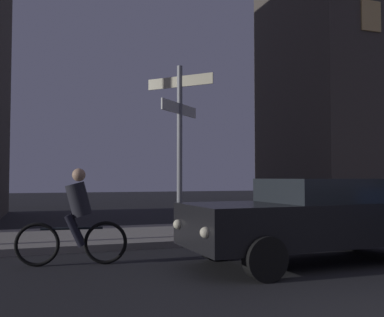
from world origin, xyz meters
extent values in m
cube|color=gray|center=(0.00, 7.38, 0.07)|extent=(40.00, 3.22, 0.14)
cylinder|color=gray|center=(-0.78, 6.21, 2.04)|extent=(0.12, 0.12, 3.79)
cube|color=beige|center=(-0.78, 6.21, 3.58)|extent=(1.16, 1.16, 0.24)
cube|color=white|center=(-0.78, 6.21, 2.97)|extent=(1.13, 1.13, 0.24)
cube|color=black|center=(0.84, 3.50, 0.69)|extent=(4.65, 1.91, 0.68)
cube|color=#23282D|center=(1.28, 3.52, 1.23)|extent=(2.53, 1.66, 0.40)
cylinder|color=black|center=(-0.62, 2.58, 0.32)|extent=(0.65, 0.26, 0.64)
cylinder|color=black|center=(-0.71, 4.24, 0.32)|extent=(0.65, 0.26, 0.64)
cylinder|color=black|center=(2.29, 4.41, 0.32)|extent=(0.65, 0.26, 0.64)
sphere|color=#F9EFCC|center=(-1.43, 2.80, 0.69)|extent=(0.16, 0.16, 0.16)
sphere|color=#F9EFCC|center=(-1.49, 3.93, 0.69)|extent=(0.16, 0.16, 0.16)
torus|color=black|center=(-3.67, 4.69, 0.36)|extent=(0.72, 0.16, 0.72)
torus|color=black|center=(-2.59, 4.53, 0.36)|extent=(0.72, 0.16, 0.72)
cylinder|color=black|center=(-3.13, 4.61, 0.61)|extent=(1.00, 0.18, 0.04)
cylinder|color=#26262D|center=(-3.03, 4.59, 1.08)|extent=(0.49, 0.38, 0.61)
sphere|color=tan|center=(-3.03, 4.59, 1.50)|extent=(0.22, 0.22, 0.22)
cylinder|color=black|center=(-3.09, 4.51, 0.58)|extent=(0.35, 0.17, 0.55)
cylinder|color=black|center=(-3.07, 4.69, 0.58)|extent=(0.35, 0.17, 0.55)
cube|color=#F2C672|center=(8.27, 10.54, 7.71)|extent=(0.90, 0.06, 1.20)
camera|label=1|loc=(-3.52, -2.87, 1.46)|focal=40.39mm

